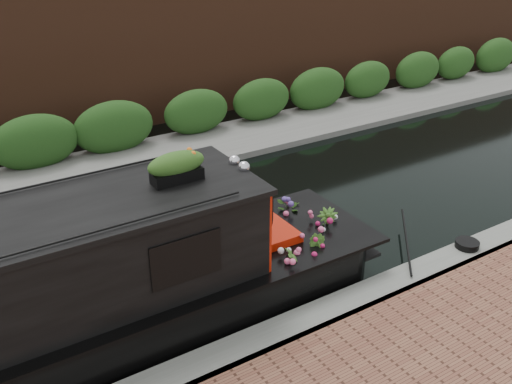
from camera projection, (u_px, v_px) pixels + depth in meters
ground at (213, 236)px, 11.28m from camera, size 80.00×80.00×0.00m
near_bank_coping at (315, 328)px, 8.77m from camera, size 40.00×0.60×0.50m
far_bank_path at (134, 165)px, 14.46m from camera, size 40.00×2.40×0.34m
far_hedge at (121, 153)px, 15.14m from camera, size 40.00×1.10×2.80m
far_brick_wall at (96, 130)px, 16.73m from camera, size 40.00×1.00×8.00m
rope_fender at (348, 241)px, 10.79m from camera, size 0.33×0.42×0.33m
coiled_mooring_rope at (467, 244)px, 10.40m from camera, size 0.43×0.43×0.12m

